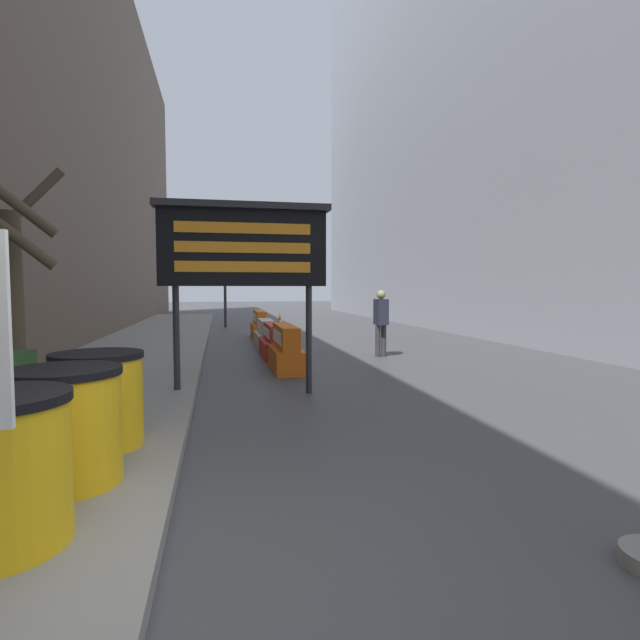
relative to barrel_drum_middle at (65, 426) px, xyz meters
The scene contains 14 objects.
ground_plane 1.73m from the barrel_drum_middle, 58.96° to the right, with size 120.00×120.00×0.00m, color #3F3F42.
building_left_facade 11.08m from the barrel_drum_middle, 107.24° to the left, with size 0.40×50.40×14.68m.
bare_tree 4.51m from the barrel_drum_middle, 115.88° to the left, with size 1.67×1.74×3.62m.
barrel_drum_middle is the anchor object (origin of this frame).
barrel_drum_back 0.96m from the barrel_drum_middle, 88.16° to the left, with size 0.87×0.87×0.93m.
message_board 4.33m from the barrel_drum_middle, 66.44° to the left, with size 2.69×0.36×3.00m.
jersey_barrier_orange_far 6.44m from the barrel_drum_middle, 66.73° to the left, with size 0.58×1.74×0.93m.
jersey_barrier_red_striped 8.44m from the barrel_drum_middle, 72.47° to the left, with size 0.64×1.93×0.81m.
jersey_barrier_cream 10.63m from the barrel_drum_middle, 76.15° to the left, with size 0.60×1.81×0.77m.
jersey_barrier_orange_near 12.92m from the barrel_drum_middle, 78.65° to the left, with size 0.52×1.89×0.93m.
traffic_cone_near 15.28m from the barrel_drum_middle, 76.77° to the left, with size 0.40×0.40×0.71m.
traffic_cone_mid 7.02m from the barrel_drum_middle, 66.10° to the left, with size 0.37×0.37×0.67m.
traffic_light_near_curb 17.93m from the barrel_drum_middle, 85.27° to the left, with size 0.28×0.45×3.44m.
pedestrian_worker 9.10m from the barrel_drum_middle, 55.75° to the left, with size 0.28×0.43×1.64m.
Camera 1 is at (0.37, -2.82, 1.70)m, focal length 28.00 mm.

